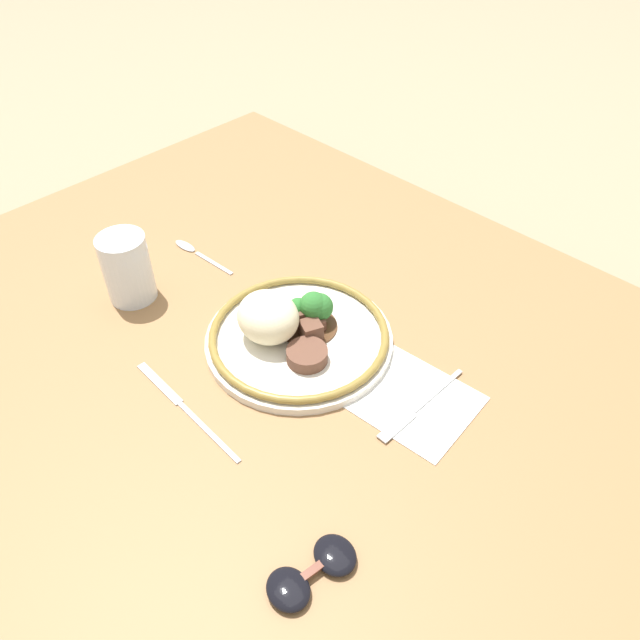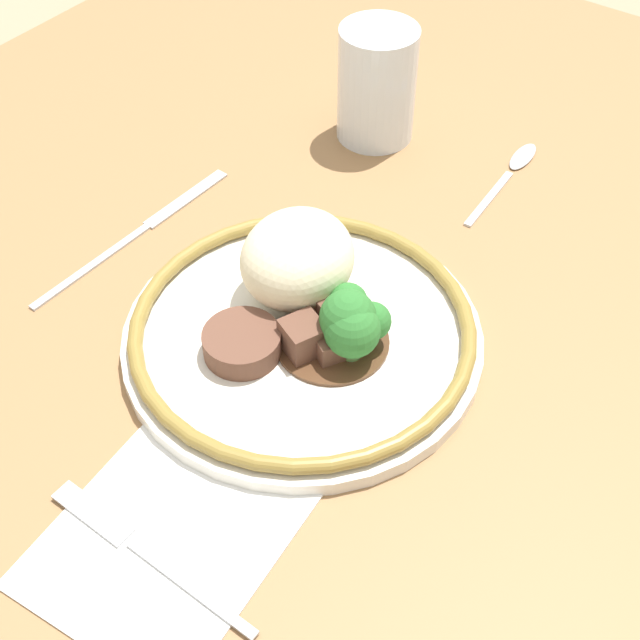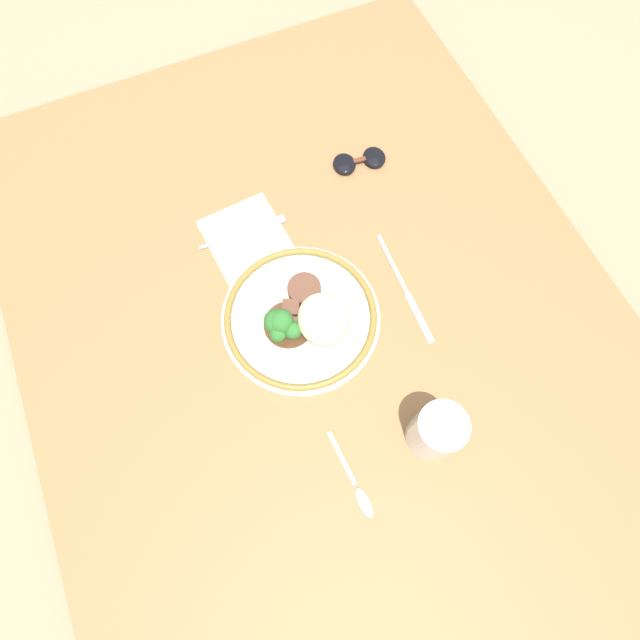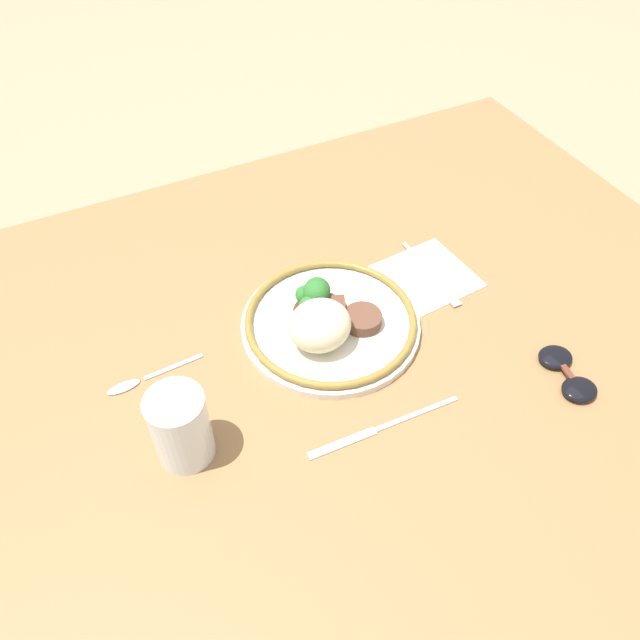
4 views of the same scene
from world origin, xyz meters
name	(u,v)px [view 3 (image 3 of 4)]	position (x,y,z in m)	size (l,w,h in m)	color
ground_plane	(317,317)	(0.00, 0.00, 0.00)	(8.00, 8.00, 0.00)	#998466
dining_table	(317,313)	(0.00, 0.00, 0.02)	(1.33, 1.04, 0.04)	olive
napkin	(248,240)	(-0.18, -0.06, 0.04)	(0.18, 0.15, 0.00)	white
plate	(304,318)	(0.01, -0.03, 0.06)	(0.28, 0.28, 0.09)	silver
juice_glass	(435,432)	(0.28, 0.08, 0.09)	(0.08, 0.08, 0.11)	#F4AD19
fork	(251,230)	(-0.20, -0.05, 0.04)	(0.02, 0.17, 0.00)	#B7B7BC
knife	(406,291)	(0.03, 0.16, 0.04)	(0.23, 0.02, 0.00)	#B7B7BC
spoon	(358,491)	(0.31, -0.06, 0.04)	(0.15, 0.02, 0.01)	#B7B7BC
sunglasses	(359,161)	(-0.26, 0.20, 0.05)	(0.07, 0.11, 0.02)	black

